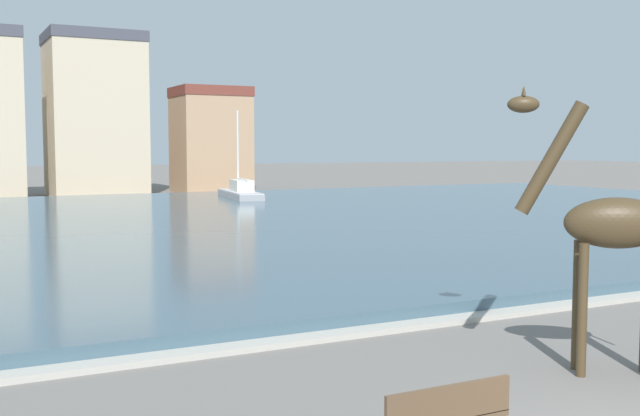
# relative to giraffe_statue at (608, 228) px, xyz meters

# --- Properties ---
(harbor_water) EXTENTS (82.60, 41.57, 0.38)m
(harbor_water) POSITION_rel_giraffe_statue_xyz_m (-2.17, 25.12, -2.24)
(harbor_water) COLOR #3D5666
(harbor_water) RESTS_ON ground
(quay_edge_coping) EXTENTS (82.60, 0.50, 0.12)m
(quay_edge_coping) POSITION_rel_giraffe_statue_xyz_m (-2.17, 4.08, -2.37)
(quay_edge_coping) COLOR #ADA89E
(quay_edge_coping) RESTS_ON ground
(giraffe_statue) EXTENTS (2.44, 1.89, 4.76)m
(giraffe_statue) POSITION_rel_giraffe_statue_xyz_m (0.00, 0.00, 0.00)
(giraffe_statue) COLOR #42331E
(giraffe_statue) RESTS_ON ground
(sailboat_grey) EXTENTS (2.68, 8.09, 6.18)m
(sailboat_grey) POSITION_rel_giraffe_statue_xyz_m (8.43, 38.78, -1.88)
(sailboat_grey) COLOR #939399
(sailboat_grey) RESTS_ON ground
(townhouse_end_terrace) EXTENTS (7.06, 6.60, 12.44)m
(townhouse_end_terrace) POSITION_rel_giraffe_statue_xyz_m (1.55, 51.49, 3.80)
(townhouse_end_terrace) COLOR #C6B293
(townhouse_end_terrace) RESTS_ON ground
(townhouse_corner_house) EXTENTS (5.81, 5.13, 8.64)m
(townhouse_corner_house) POSITION_rel_giraffe_statue_xyz_m (10.81, 51.17, 1.91)
(townhouse_corner_house) COLOR tan
(townhouse_corner_house) RESTS_ON ground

